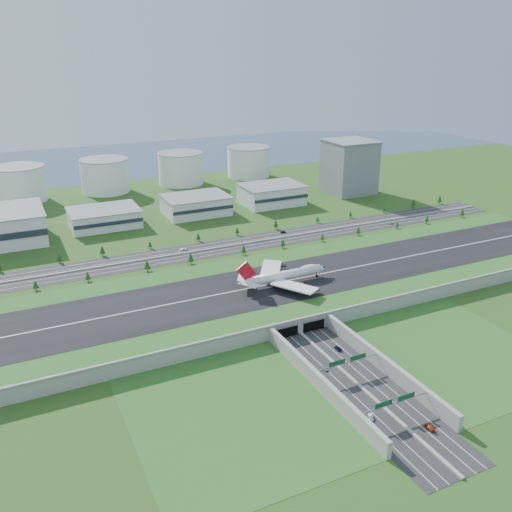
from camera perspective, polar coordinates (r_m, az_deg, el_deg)
name	(u,v)px	position (r m, az deg, el deg)	size (l,w,h in m)	color
ground	(261,298)	(342.79, 0.48, -4.42)	(1200.00, 1200.00, 0.00)	#1E4515
airfield_deck	(261,292)	(340.95, 0.49, -3.80)	(520.00, 100.00, 9.20)	#969590
underpass_road	(352,374)	(266.95, 10.10, -12.09)	(38.80, 120.40, 8.00)	#28282B
sign_gantry_near	(347,363)	(268.00, 9.60, -11.02)	(38.70, 0.70, 9.80)	gray
sign_gantry_far	(395,403)	(245.56, 14.39, -14.80)	(38.70, 0.70, 9.80)	gray
north_expressway	(207,250)	(423.29, -5.17, 0.66)	(560.00, 36.00, 0.12)	#28282B
tree_row	(229,242)	(425.87, -2.83, 1.51)	(497.36, 48.66, 8.40)	#3D2819
hangar_mid_a	(104,218)	(494.02, -15.68, 3.90)	(58.00, 42.00, 15.00)	silver
hangar_mid_b	(196,205)	(513.69, -6.35, 5.35)	(58.00, 42.00, 17.00)	silver
hangar_mid_c	(272,195)	(543.80, 1.66, 6.48)	(58.00, 42.00, 19.00)	silver
office_tower	(349,167)	(592.01, 9.77, 9.21)	(46.00, 46.00, 55.00)	slate
fuel_tank_a	(20,184)	(601.96, -23.59, 6.96)	(50.00, 50.00, 35.00)	white
fuel_tank_b	(105,176)	(610.13, -15.60, 8.13)	(50.00, 50.00, 35.00)	white
fuel_tank_c	(181,169)	(629.77, -7.93, 9.11)	(50.00, 50.00, 35.00)	white
fuel_tank_d	(248,162)	(659.86, -0.80, 9.86)	(50.00, 50.00, 35.00)	white
bay_water	(108,161)	(783.57, -15.33, 9.66)	(1200.00, 260.00, 0.06)	#39506C
boeing_747	(284,275)	(341.38, 2.97, -2.04)	(64.35, 60.87, 19.91)	white
car_0	(325,369)	(273.50, 7.29, -11.67)	(1.66, 4.12, 1.40)	#BCBCC1
car_1	(371,417)	(246.09, 11.99, -16.24)	(1.52, 4.36, 1.44)	white
car_2	(338,348)	(290.73, 8.61, -9.58)	(2.32, 5.03, 1.40)	#0C133C
car_3	(430,427)	(246.75, 17.83, -16.77)	(2.23, 5.48, 1.59)	#AB380F
car_5	(283,232)	(460.01, 2.88, 2.54)	(1.56, 4.47, 1.47)	black
car_6	(391,223)	(497.41, 14.07, 3.37)	(2.46, 5.34, 1.48)	#ACACB1
car_7	(183,249)	(424.05, -7.70, 0.71)	(2.27, 5.58, 1.62)	white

